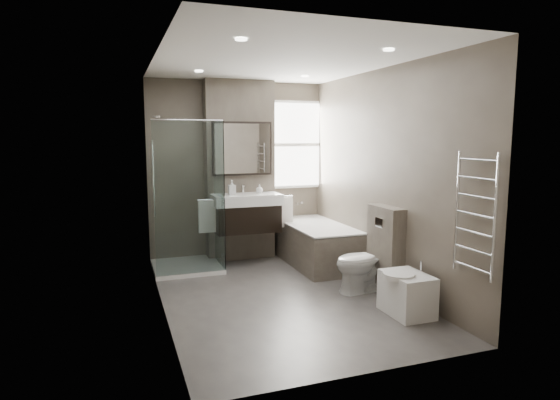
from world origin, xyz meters
name	(u,v)px	position (x,y,z in m)	size (l,w,h in m)	color
room	(280,182)	(0.00, 0.00, 1.30)	(2.70, 3.90, 2.70)	#4C4946
vanity_pier	(240,171)	(0.00, 1.77, 1.30)	(1.00, 0.25, 2.60)	#595046
vanity	(246,212)	(0.00, 1.43, 0.74)	(0.95, 0.47, 0.66)	black
mirror_cabinet	(242,149)	(0.00, 1.61, 1.63)	(0.86, 0.08, 0.76)	black
towel_left	(207,216)	(-0.56, 1.40, 0.72)	(0.24, 0.06, 0.44)	silver
towel_right	(284,212)	(0.56, 1.40, 0.72)	(0.24, 0.06, 0.44)	silver
shower_enclosure	(194,235)	(-0.75, 1.35, 0.49)	(0.90, 0.90, 2.00)	white
bathtub	(316,242)	(0.92, 1.10, 0.32)	(0.75, 1.60, 0.57)	#595046
window	(295,145)	(0.90, 1.88, 1.68)	(0.98, 0.06, 1.33)	white
toilet	(364,261)	(0.97, -0.18, 0.36)	(0.40, 0.70, 0.72)	white
cistern_box	(385,249)	(1.21, -0.25, 0.50)	(0.19, 0.55, 1.00)	#595046
bidet	(406,293)	(1.01, -0.97, 0.22)	(0.45, 0.53, 0.55)	white
towel_radiator	(475,214)	(1.25, -1.60, 1.12)	(0.03, 0.49, 1.10)	silver
soap_bottle_a	(232,187)	(-0.20, 1.43, 1.10)	(0.09, 0.09, 0.20)	white
soap_bottle_b	(259,189)	(0.21, 1.49, 1.06)	(0.10, 0.10, 0.13)	white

